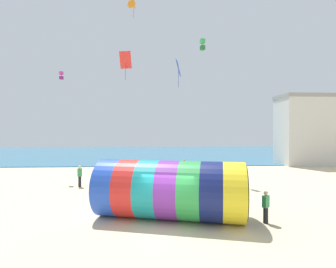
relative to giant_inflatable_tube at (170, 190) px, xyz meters
name	(u,v)px	position (x,y,z in m)	size (l,w,h in m)	color
ground_plane	(167,227)	(-0.23, -1.15, -1.53)	(120.00, 120.00, 0.00)	beige
sea	(158,153)	(-0.23, 39.79, -1.48)	(120.00, 40.00, 0.10)	teal
giant_inflatable_tube	(170,190)	(0.00, 0.00, 0.00)	(8.18, 4.81, 3.06)	blue
kite_handler	(266,207)	(4.73, -0.92, -0.70)	(0.42, 0.39, 1.63)	black
kite_red_diamond	(125,60)	(-3.73, 12.33, 10.05)	(1.22, 0.75, 2.77)	red
kite_blue_diamond	(178,68)	(1.45, 11.67, 9.14)	(0.64, 1.16, 2.68)	blue
kite_orange_delta	(133,6)	(-3.20, 15.44, 16.83)	(1.29, 1.33, 1.81)	orange
kite_green_box	(203,44)	(3.86, 11.95, 11.58)	(0.49, 0.49, 1.14)	green
kite_magenta_box	(61,75)	(-10.09, 12.73, 8.57)	(0.38, 0.38, 0.83)	#D1339E
bystander_near_water	(80,176)	(-7.01, 8.09, -0.61)	(0.40, 0.30, 1.78)	black
bystander_mid_beach	(185,168)	(2.16, 12.55, -0.64)	(0.42, 0.39, 1.74)	#726651
promenade_building	(316,130)	(21.08, 20.86, 3.21)	(10.12, 4.61, 9.45)	beige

